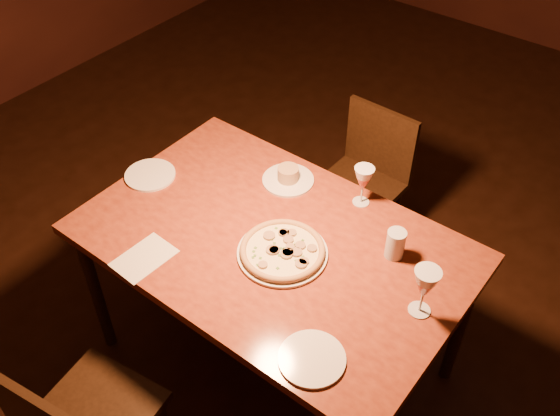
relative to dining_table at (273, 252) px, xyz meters
The scene contains 12 objects.
floor 0.73m from the dining_table, ahead, with size 7.00×7.00×0.00m, color black.
dining_table is the anchor object (origin of this frame).
chair_far 0.90m from the dining_table, 96.87° to the left, with size 0.38×0.38×0.77m.
pizza_plate 0.12m from the dining_table, 26.18° to the right, with size 0.33×0.33×0.04m.
ramekin_saucer 0.35m from the dining_table, 117.70° to the left, with size 0.21×0.21×0.07m.
wine_glass_far 0.43m from the dining_table, 68.67° to the left, with size 0.08×0.08×0.17m, color #BE554F, non-canonical shape.
wine_glass_right 0.60m from the dining_table, ahead, with size 0.09×0.09×0.19m, color #BE554F, non-canonical shape.
water_tumbler 0.45m from the dining_table, 27.90° to the left, with size 0.07×0.07×0.11m, color #AAB3BA.
side_plate_left 0.63m from the dining_table, behind, with size 0.21×0.21×0.01m, color silver.
side_plate_near 0.53m from the dining_table, 38.63° to the right, with size 0.21×0.21×0.01m, color silver.
menu_card 0.47m from the dining_table, 131.13° to the right, with size 0.14×0.21×0.00m, color beige.
pendant_light 0.89m from the dining_table, behind, with size 0.12×0.12×0.12m, color #FF8C47.
Camera 1 is at (0.73, -1.28, 2.39)m, focal length 40.00 mm.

